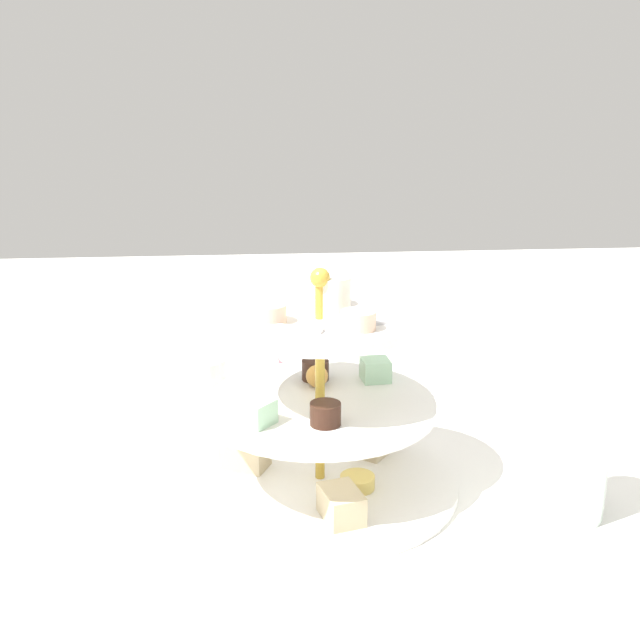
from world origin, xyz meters
TOP-DOWN VIEW (x-y plane):
  - ground_plane at (0.00, 0.00)m, footprint 2.40×2.40m
  - tiered_serving_stand at (0.00, 0.00)m, footprint 0.29×0.29m
  - water_glass_tall_right at (0.24, -0.08)m, footprint 0.07×0.07m
  - water_glass_short_left at (-0.14, 0.21)m, footprint 0.06×0.06m
  - teacup_with_saucer at (-0.01, 0.27)m, footprint 0.09×0.09m
  - butter_knife_right at (0.21, 0.22)m, footprint 0.15×0.11m

SIDE VIEW (x-z plane):
  - ground_plane at x=0.00m, z-range 0.00..0.00m
  - butter_knife_right at x=0.21m, z-range 0.00..0.00m
  - teacup_with_saucer at x=-0.01m, z-range 0.00..0.05m
  - water_glass_short_left at x=-0.14m, z-range 0.00..0.07m
  - water_glass_tall_right at x=0.24m, z-range 0.00..0.13m
  - tiered_serving_stand at x=0.00m, z-range -0.04..0.19m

